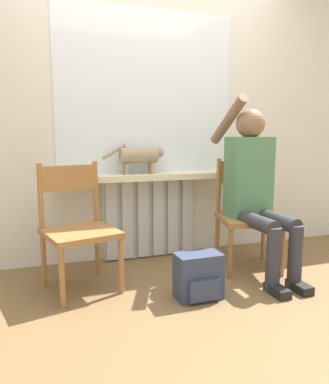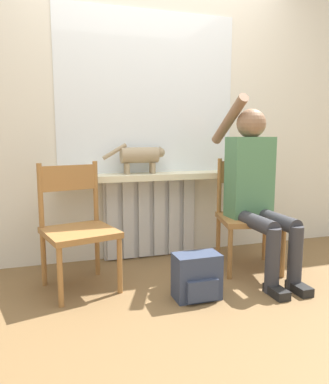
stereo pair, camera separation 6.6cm
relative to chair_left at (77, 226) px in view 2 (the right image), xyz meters
name	(u,v)px [view 2 (the right image)]	position (x,y,z in m)	size (l,w,h in m)	color
ground_plane	(203,313)	(0.67, -0.65, -0.44)	(12.00, 12.00, 0.00)	brown
wall_with_window	(147,102)	(0.67, 0.58, 0.91)	(7.00, 0.06, 2.70)	silver
radiator	(151,218)	(0.67, 0.51, -0.09)	(0.83, 0.08, 0.70)	silver
windowsill	(153,176)	(0.67, 0.43, 0.28)	(1.61, 0.25, 0.05)	beige
window_glass	(148,93)	(0.67, 0.55, 0.98)	(1.54, 0.01, 1.35)	white
chair_left	(77,226)	(0.00, 0.00, 0.00)	(0.55, 0.55, 0.88)	#9E6B38
chair_right	(248,214)	(1.34, 0.00, 0.00)	(0.55, 0.55, 0.88)	#9E6B38
person	(256,184)	(1.33, -0.12, 0.26)	(0.36, 1.03, 1.37)	#333338
cat	(140,156)	(0.57, 0.44, 0.45)	(0.53, 0.13, 0.26)	#9E896B
backpack	(197,277)	(0.72, -0.43, -0.30)	(0.30, 0.21, 0.30)	#333D56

